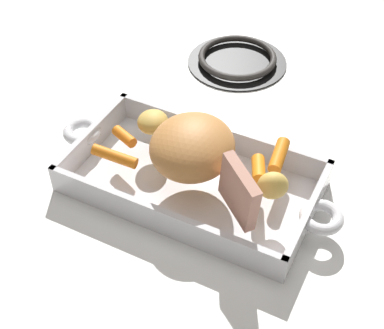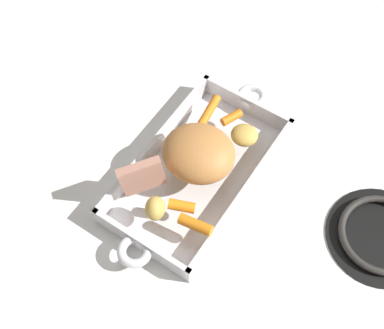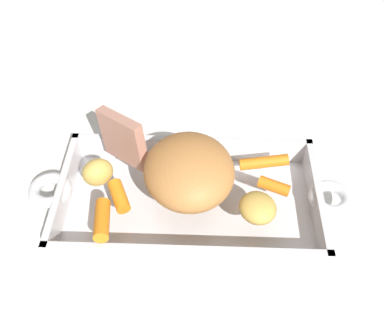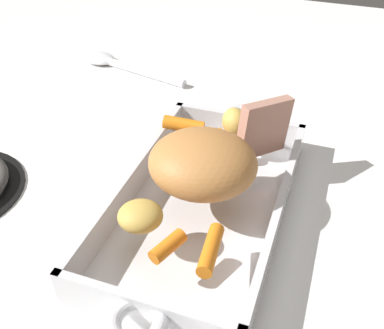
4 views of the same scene
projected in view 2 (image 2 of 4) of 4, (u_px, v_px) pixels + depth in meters
ground_plane at (198, 176)px, 1.00m from camera, size 1.83×1.83×0.00m
roasting_dish at (198, 172)px, 0.99m from camera, size 0.46×0.21×0.05m
pork_roast at (199, 151)px, 0.93m from camera, size 0.14×0.15×0.07m
roast_slice_thick at (142, 177)px, 0.90m from camera, size 0.08×0.06×0.09m
baby_carrot_northwest at (195, 225)px, 0.89m from camera, size 0.03×0.06×0.02m
baby_carrot_northeast at (182, 206)px, 0.90m from camera, size 0.04×0.05×0.02m
baby_carrot_short at (233, 118)px, 1.00m from camera, size 0.05×0.03×0.02m
baby_carrot_southeast at (209, 111)px, 1.01m from camera, size 0.07×0.02×0.02m
potato_golden_large at (244, 135)px, 0.97m from camera, size 0.06×0.07×0.03m
potato_halved at (155, 208)px, 0.89m from camera, size 0.05×0.05×0.04m
stove_burner_rear at (381, 235)px, 0.93m from camera, size 0.19×0.19×0.02m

